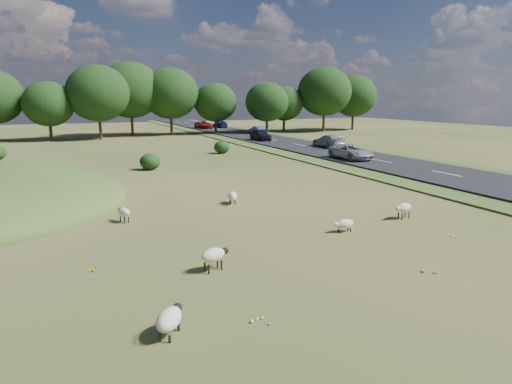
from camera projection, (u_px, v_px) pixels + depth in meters
ground at (161, 170)px, 38.81m from camera, size 160.00×160.00×0.00m
road at (308, 147)px, 55.50m from camera, size 8.00×150.00×0.25m
treeline at (104, 94)px, 68.96m from camera, size 96.28×14.66×11.70m
shrubs at (122, 153)px, 44.81m from camera, size 24.05×13.91×1.45m
sheep_0 at (404, 208)px, 23.21m from camera, size 1.17×0.68×0.81m
sheep_1 at (69, 208)px, 22.87m from camera, size 1.29×0.85×0.89m
sheep_2 at (170, 319)px, 11.79m from camera, size 1.07×1.28×0.74m
sheep_3 at (232, 196)px, 26.52m from camera, size 0.80×1.28×0.71m
sheep_4 at (344, 224)px, 20.93m from camera, size 1.04×0.47×0.60m
sheep_5 at (124, 212)px, 22.60m from camera, size 0.68×1.05×0.73m
sheep_6 at (214, 255)px, 16.18m from camera, size 1.23×0.80×0.85m
car_2 at (260, 135)px, 63.57m from camera, size 1.80×4.47×1.52m
car_3 at (351, 152)px, 44.01m from camera, size 2.35×5.11×1.42m
car_4 at (203, 124)px, 88.30m from camera, size 2.40×5.20×1.45m
car_5 at (220, 124)px, 90.82m from camera, size 1.90×4.67×1.36m
car_6 at (257, 130)px, 74.05m from camera, size 1.37×3.92×1.29m
car_7 at (329, 141)px, 54.52m from camera, size 2.10×5.16×1.50m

